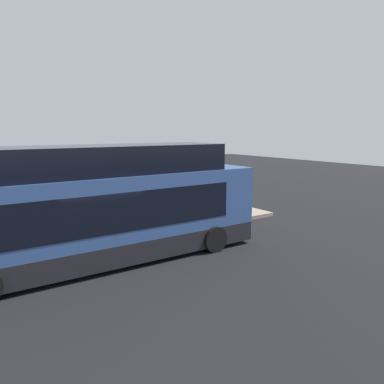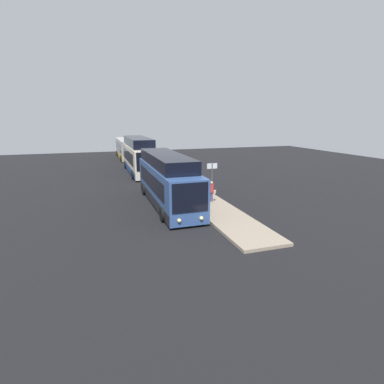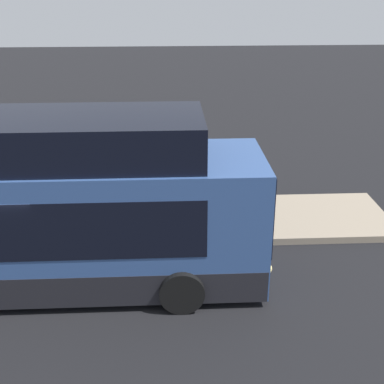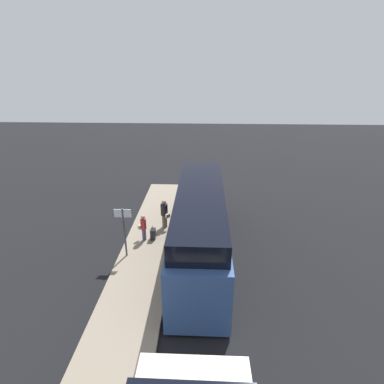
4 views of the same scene
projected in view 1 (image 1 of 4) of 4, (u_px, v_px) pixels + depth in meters
The scene contains 7 objects.
ground at pixel (93, 266), 12.10m from camera, with size 80.00×80.00×0.00m, color black.
platform at pixel (66, 240), 14.55m from camera, with size 20.00×2.86×0.18m.
bus_lead at pixel (94, 212), 12.02m from camera, with size 11.45×2.83×3.85m.
passenger_boarding at pixel (92, 211), 15.37m from camera, with size 0.52×0.58×1.60m.
passenger_waiting at pixel (137, 208), 15.39m from camera, with size 0.67×0.69×1.85m.
suitcase at pixel (99, 226), 15.11m from camera, with size 0.42×0.27×0.88m.
sign_post at pixel (46, 190), 14.84m from camera, with size 0.10×0.87×2.79m.
Camera 1 is at (-3.91, -11.32, 4.36)m, focal length 35.00 mm.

